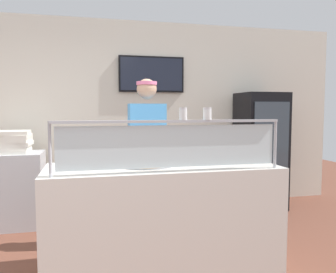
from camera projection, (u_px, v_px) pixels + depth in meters
ground_plane at (150, 244)px, 3.64m from camera, size 12.00×12.00×0.00m
shop_rear_unit at (132, 115)px, 4.94m from camera, size 6.39×0.13×2.70m
serving_counter at (162, 219)px, 3.01m from camera, size 1.99×0.78×0.95m
sneeze_guard at (171, 139)px, 2.64m from camera, size 1.82×0.06×0.41m
pizza_tray at (146, 163)px, 3.00m from camera, size 0.51×0.51×0.04m
pizza_server at (144, 161)px, 2.97m from camera, size 0.13×0.29×0.01m
parmesan_shaker at (183, 114)px, 2.64m from camera, size 0.06×0.06×0.10m
pepper_flake_shaker at (207, 114)px, 2.69m from camera, size 0.07×0.07×0.10m
worker_figure at (147, 151)px, 3.60m from camera, size 0.41×0.50×1.76m
drink_fridge at (260, 151)px, 4.97m from camera, size 0.62×0.61×1.68m
prep_shelf at (14, 190)px, 4.18m from camera, size 0.70×0.55×0.91m
pizza_box_stack at (12, 142)px, 4.14m from camera, size 0.44×0.43×0.27m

